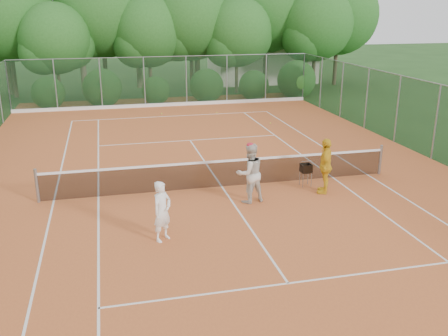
% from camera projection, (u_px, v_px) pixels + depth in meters
% --- Properties ---
extents(ground, '(120.00, 120.00, 0.00)m').
position_uv_depth(ground, '(222.00, 188.00, 17.02)').
color(ground, '#1F4317').
rests_on(ground, ground).
extents(clay_court, '(18.00, 36.00, 0.02)m').
position_uv_depth(clay_court, '(222.00, 187.00, 17.02)').
color(clay_court, '#C4612D').
rests_on(clay_court, ground).
extents(club_building, '(8.00, 5.00, 3.00)m').
position_uv_depth(club_building, '(262.00, 63.00, 40.75)').
color(club_building, beige).
rests_on(club_building, ground).
extents(tennis_net, '(11.97, 0.10, 1.10)m').
position_uv_depth(tennis_net, '(222.00, 173.00, 16.86)').
color(tennis_net, gray).
rests_on(tennis_net, clay_court).
extents(player_white, '(0.70, 0.68, 1.62)m').
position_uv_depth(player_white, '(162.00, 211.00, 12.93)').
color(player_white, white).
rests_on(player_white, clay_court).
extents(player_center_grp, '(1.06, 0.91, 1.93)m').
position_uv_depth(player_center_grp, '(250.00, 173.00, 15.46)').
color(player_center_grp, beige).
rests_on(player_center_grp, clay_court).
extents(player_yellow, '(0.91, 1.16, 1.84)m').
position_uv_depth(player_yellow, '(325.00, 166.00, 16.25)').
color(player_yellow, gold).
rests_on(player_yellow, clay_court).
extents(ball_hopper, '(0.34, 0.34, 0.78)m').
position_uv_depth(ball_hopper, '(306.00, 169.00, 16.95)').
color(ball_hopper, gray).
rests_on(ball_hopper, clay_court).
extents(stray_ball_a, '(0.07, 0.07, 0.07)m').
position_uv_depth(stray_ball_a, '(162.00, 113.00, 28.53)').
color(stray_ball_a, '#B8CE30').
rests_on(stray_ball_a, clay_court).
extents(stray_ball_b, '(0.07, 0.07, 0.07)m').
position_uv_depth(stray_ball_b, '(217.00, 113.00, 28.78)').
color(stray_ball_b, yellow).
rests_on(stray_ball_b, clay_court).
extents(stray_ball_c, '(0.07, 0.07, 0.07)m').
position_uv_depth(stray_ball_c, '(270.00, 123.00, 26.18)').
color(stray_ball_c, '#D7E836').
rests_on(stray_ball_c, clay_court).
extents(court_markings, '(11.03, 23.83, 0.01)m').
position_uv_depth(court_markings, '(222.00, 187.00, 17.02)').
color(court_markings, white).
rests_on(court_markings, clay_court).
extents(fence_back, '(18.07, 0.07, 3.00)m').
position_uv_depth(fence_back, '(166.00, 82.00, 30.42)').
color(fence_back, '#19381E').
rests_on(fence_back, clay_court).
extents(tropical_treeline, '(32.10, 8.49, 15.03)m').
position_uv_depth(tropical_treeline, '(175.00, 18.00, 34.46)').
color(tropical_treeline, brown).
rests_on(tropical_treeline, ground).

